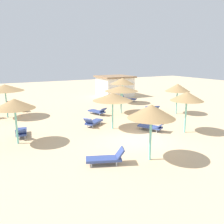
{
  "coord_description": "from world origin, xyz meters",
  "views": [
    {
      "loc": [
        -7.86,
        -11.53,
        5.03
      ],
      "look_at": [
        0.0,
        3.0,
        1.2
      ],
      "focal_mm": 37.58,
      "sensor_mm": 36.0,
      "label": 1
    }
  ],
  "objects": [
    {
      "name": "parasol_7",
      "position": [
        7.29,
        4.1,
        2.41
      ],
      "size": [
        2.22,
        2.22,
        2.77
      ],
      "color": "#6BC6BC",
      "rests_on": "ground"
    },
    {
      "name": "ground_plane",
      "position": [
        0.0,
        0.0,
        0.0
      ],
      "size": [
        80.0,
        80.0,
        0.0
      ],
      "primitive_type": "plane",
      "color": "#DBBA8C"
    },
    {
      "name": "parasol_5",
      "position": [
        -6.5,
        2.86,
        2.44
      ],
      "size": [
        2.36,
        2.36,
        2.74
      ],
      "color": "#6BC6BC",
      "rests_on": "ground"
    },
    {
      "name": "parasol_3",
      "position": [
        -0.95,
        -2.75,
        2.5
      ],
      "size": [
        2.34,
        2.34,
        2.85
      ],
      "color": "#6BC6BC",
      "rests_on": "ground"
    },
    {
      "name": "bench_0",
      "position": [
        -4.95,
        12.14,
        0.35
      ],
      "size": [
        0.55,
        1.53,
        0.49
      ],
      "color": "brown",
      "rests_on": "ground"
    },
    {
      "name": "lounger_3",
      "position": [
        -3.11,
        -2.19,
        0.33
      ],
      "size": [
        1.95,
        1.27,
        0.81
      ],
      "color": "#33478C",
      "rests_on": "ground"
    },
    {
      "name": "beach_cabana",
      "position": [
        7.35,
        15.84,
        1.37
      ],
      "size": [
        4.33,
        4.14,
        2.7
      ],
      "color": "white",
      "rests_on": "ground"
    },
    {
      "name": "parasol_1",
      "position": [
        5.6,
        10.89,
        2.51
      ],
      "size": [
        2.69,
        2.69,
        2.87
      ],
      "color": "#6BC6BC",
      "rests_on": "ground"
    },
    {
      "name": "lounger_1",
      "position": [
        6.85,
        11.67,
        0.33
      ],
      "size": [
        1.74,
        1.78,
        0.8
      ],
      "color": "#33478C",
      "rests_on": "ground"
    },
    {
      "name": "parasol_6",
      "position": [
        2.97,
        6.71,
        2.31
      ],
      "size": [
        3.07,
        3.07,
        2.57
      ],
      "color": "#6BC6BC",
      "rests_on": "ground"
    },
    {
      "name": "lounger_5",
      "position": [
        -6.12,
        4.14,
        0.32
      ],
      "size": [
        0.93,
        1.97,
        0.72
      ],
      "color": "#33478C",
      "rests_on": "ground"
    },
    {
      "name": "lounger_6",
      "position": [
        0.82,
        7.25,
        0.32
      ],
      "size": [
        1.24,
        1.99,
        0.72
      ],
      "color": "#33478C",
      "rests_on": "ground"
    },
    {
      "name": "parasol_4",
      "position": [
        3.91,
        -0.31,
        2.51
      ],
      "size": [
        2.21,
        2.21,
        2.83
      ],
      "color": "#6BC6BC",
      "rests_on": "ground"
    },
    {
      "name": "parasol_2",
      "position": [
        -0.05,
        2.81,
        2.34
      ],
      "size": [
        2.81,
        2.81,
        2.63
      ],
      "color": "#6BC6BC",
      "rests_on": "ground"
    },
    {
      "name": "parasol_0",
      "position": [
        -6.45,
        10.05,
        2.55
      ],
      "size": [
        3.12,
        3.12,
        2.86
      ],
      "color": "#6BC6BC",
      "rests_on": "ground"
    },
    {
      "name": "lounger_2",
      "position": [
        -1.01,
        4.12,
        0.32
      ],
      "size": [
        1.89,
        1.6,
        0.78
      ],
      "color": "#33478C",
      "rests_on": "ground"
    },
    {
      "name": "lounger_7",
      "position": [
        5.99,
        5.91,
        0.32
      ],
      "size": [
        1.05,
        1.98,
        0.72
      ],
      "color": "#33478C",
      "rests_on": "ground"
    },
    {
      "name": "lounger_4",
      "position": [
        2.14,
        1.06,
        0.31
      ],
      "size": [
        1.43,
        1.98,
        0.69
      ],
      "color": "#33478C",
      "rests_on": "ground"
    }
  ]
}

